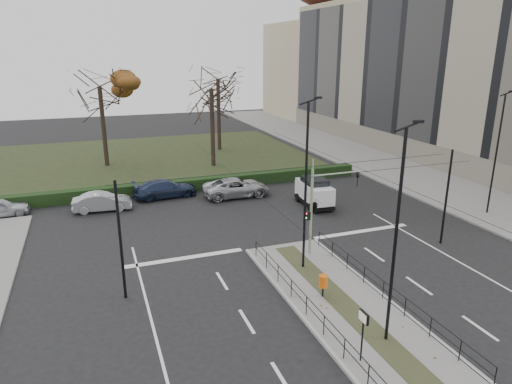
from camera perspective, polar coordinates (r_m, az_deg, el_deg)
ground at (r=24.43m, az=7.93°, el=-11.23°), size 140.00×140.00×0.00m
median_island at (r=22.53m, az=10.98°, el=-13.84°), size 4.40×15.00×0.14m
sidewalk_east at (r=51.05m, az=14.35°, el=3.69°), size 8.00×90.00×0.14m
park at (r=52.29m, az=-14.83°, el=3.95°), size 38.00×26.00×0.10m
hedge at (r=39.27m, az=-12.85°, el=0.43°), size 38.00×1.00×1.00m
apartment_block at (r=57.49m, az=22.54°, el=14.83°), size 13.09×52.10×21.64m
median_railing at (r=22.01m, az=11.25°, el=-11.93°), size 4.14×13.24×0.92m
catenary at (r=24.35m, az=6.48°, el=-2.45°), size 20.00×34.00×6.00m
traffic_light at (r=26.42m, az=7.51°, el=-1.60°), size 3.47×1.95×5.10m
litter_bin at (r=22.62m, az=8.40°, el=-11.02°), size 0.44×0.44×1.12m
info_panel at (r=18.27m, az=13.26°, el=-15.63°), size 0.12×0.55×2.12m
streetlamp_median_near at (r=18.45m, az=17.13°, el=-5.31°), size 0.76×0.15×9.06m
streetlamp_median_far at (r=24.00m, az=6.28°, el=0.86°), size 0.77×0.16×9.27m
streetlamp_sidewalk at (r=36.72m, az=27.86°, el=4.34°), size 0.74×0.15×8.83m
parked_car_second at (r=36.21m, az=-18.67°, el=-1.16°), size 4.36×1.76×1.41m
parked_car_third at (r=38.23m, az=-11.31°, el=0.45°), size 5.27×2.50×1.48m
parked_car_fourth at (r=37.73m, az=-2.45°, el=0.59°), size 5.51×2.57×1.53m
white_van at (r=35.60m, az=7.30°, el=0.10°), size 2.08×4.14×2.22m
rust_tree at (r=49.11m, az=-18.98°, el=12.34°), size 8.05×8.05×10.59m
bare_tree_center at (r=54.80m, az=-4.78°, el=13.31°), size 5.92×5.92×11.13m
bare_tree_near at (r=46.87m, az=-5.59°, el=12.06°), size 6.53×6.53×10.47m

